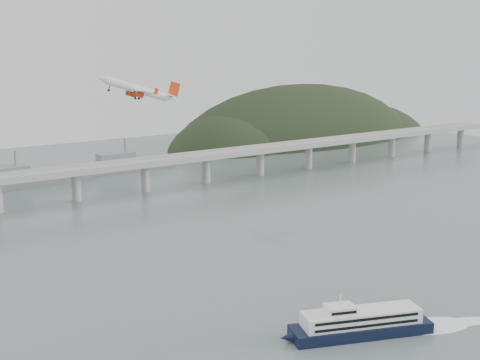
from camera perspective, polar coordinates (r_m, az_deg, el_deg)
ground at (r=282.80m, az=6.45°, el=-9.07°), size 900.00×900.00×0.00m
bridge at (r=441.92m, az=-10.91°, el=0.87°), size 800.00×22.00×23.90m
headland at (r=711.79m, az=6.17°, el=2.17°), size 365.00×155.00×156.00m
ferry at (r=236.96m, az=10.70°, el=-12.39°), size 80.61×37.01×15.86m
airliner at (r=328.82m, az=-8.96°, el=7.90°), size 43.47×39.62×16.29m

